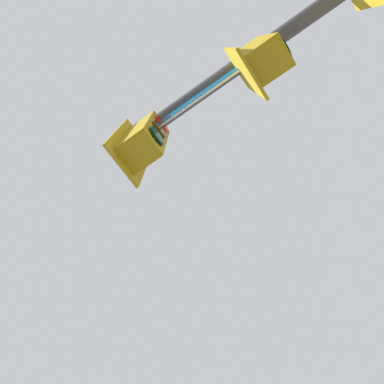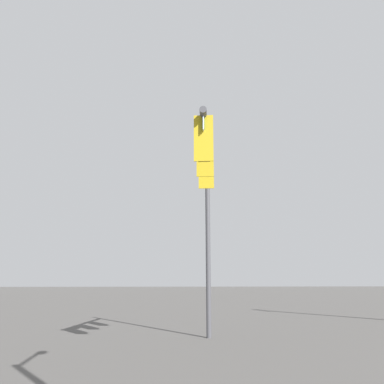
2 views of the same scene
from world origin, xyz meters
name	(u,v)px [view 2 (image 2 of 2)]	position (x,y,z in m)	size (l,w,h in m)	color
signal_pole_near	(206,177)	(-5.32, -8.44, 5.31)	(5.30, 1.29, 6.95)	#47474C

